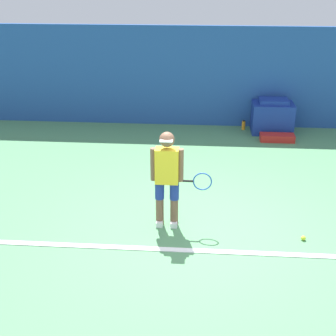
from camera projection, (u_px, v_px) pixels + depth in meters
ground_plane at (197, 233)px, 6.92m from camera, size 24.00×24.00×0.00m
back_wall at (203, 77)px, 11.07m from camera, size 24.00×0.10×2.36m
court_baseline at (196, 251)px, 6.49m from camera, size 21.60×0.10×0.01m
tennis_player at (168, 176)px, 6.83m from camera, size 0.90×0.28×1.49m
tennis_ball at (303, 238)px, 6.74m from camera, size 0.07×0.07×0.07m
covered_chair at (272, 117)px, 10.88m from camera, size 0.94×0.67×0.80m
equipment_bag at (277, 138)px, 10.45m from camera, size 0.76×0.29×0.16m
water_bottle at (244, 125)px, 11.15m from camera, size 0.08×0.08×0.23m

